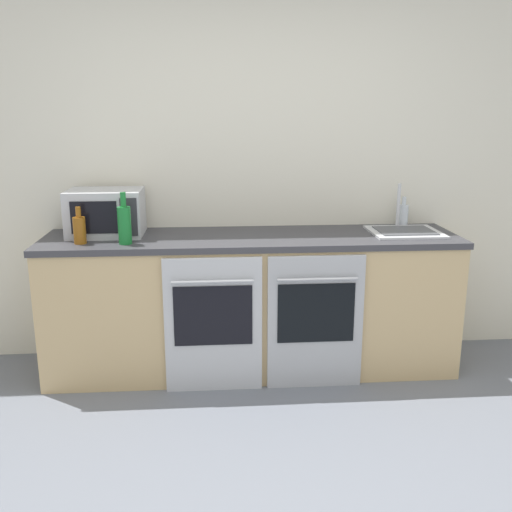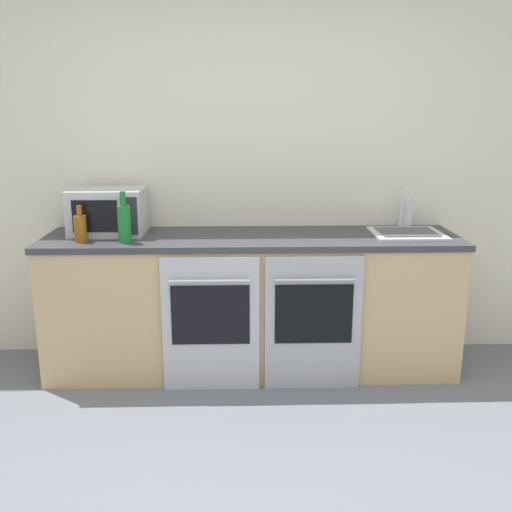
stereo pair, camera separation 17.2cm
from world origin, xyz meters
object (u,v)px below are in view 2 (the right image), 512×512
Objects in this scene: oven_left at (211,324)px; sink at (407,232)px; bottle_amber at (80,228)px; bottle_green at (124,223)px; oven_right at (313,323)px; microwave at (108,211)px; bottle_clear at (407,216)px.

sink reaches higher than oven_left.
bottle_amber is (-0.80, 0.18, 0.57)m from oven_left.
sink is (1.80, 0.18, -0.11)m from bottle_green.
sink is (1.28, 0.34, 0.50)m from oven_left.
oven_right is 1.51m from microwave.
sink reaches higher than oven_right.
bottle_green is at bearing 172.30° from oven_right.
bottle_amber is at bearing 174.15° from bottle_green.
bottle_green is at bearing -174.18° from sink.
microwave is at bearing -175.43° from bottle_clear.
microwave is 0.31m from bottle_green.
oven_left is 1.00× the size of oven_right.
oven_right is at bearing -7.70° from bottle_green.
bottle_green reaches higher than microwave.
microwave is 0.27m from bottle_amber.
bottle_amber is at bearing 167.02° from oven_left.
bottle_clear is (1.87, 0.43, -0.04)m from bottle_green.
microwave reaches higher than oven_right.
bottle_amber reaches higher than oven_left.
oven_left is 3.79× the size of bottle_amber.
bottle_clear is 0.45× the size of sink.
oven_right is 3.79× the size of bottle_amber.
bottle_green is at bearing -5.85° from bottle_amber.
microwave is 2.09× the size of bottle_amber.
bottle_clear is at bearing 4.57° from microwave.
sink is at bearing 14.90° from oven_left.
bottle_clear reaches higher than oven_left.
sink reaches higher than bottle_clear.
bottle_amber is at bearing -116.60° from microwave.
bottle_green is (0.16, -0.27, -0.02)m from microwave.
bottle_clear is (2.03, 0.16, -0.07)m from microwave.
bottle_green reaches higher than oven_right.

